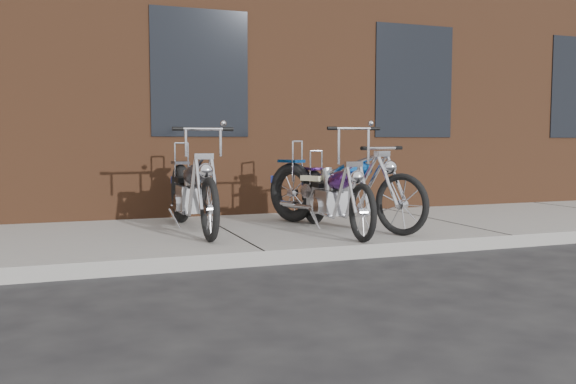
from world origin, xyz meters
name	(u,v)px	position (x,y,z in m)	size (l,w,h in m)	color
ground	(264,266)	(0.00, 0.00, 0.00)	(120.00, 120.00, 0.00)	black
sidewalk	(227,236)	(0.00, 1.50, 0.07)	(22.00, 3.00, 0.15)	#A39C90
building_brick	(152,14)	(0.00, 8.00, 4.00)	(22.00, 10.00, 8.00)	brown
chopper_purple	(334,198)	(1.19, 0.98, 0.55)	(0.54, 2.21, 1.24)	black
chopper_blue	(339,192)	(1.38, 1.26, 0.60)	(1.19, 2.30, 1.08)	black
chopper_third	(193,194)	(-0.39, 1.64, 0.59)	(0.59, 2.44, 1.24)	black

